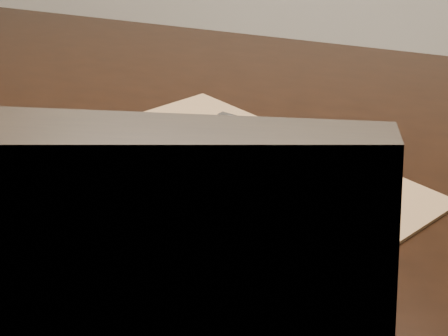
% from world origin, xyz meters
% --- Properties ---
extents(dining_table, '(1.70, 1.10, 0.75)m').
position_xyz_m(dining_table, '(0.12, -0.13, 0.38)').
color(dining_table, black).
rests_on(dining_table, ground).
extents(placemat, '(0.57, 0.53, 0.00)m').
position_xyz_m(placemat, '(0.18, -0.31, 0.75)').
color(placemat, brown).
rests_on(placemat, dining_table).
extents(dinner_plate, '(0.27, 0.27, 0.02)m').
position_xyz_m(dinner_plate, '(0.18, -0.32, 0.77)').
color(dinner_plate, silver).
rests_on(dinner_plate, placemat).
extents(knife, '(0.19, 0.09, 0.01)m').
position_xyz_m(knife, '(0.21, -0.16, 0.76)').
color(knife, silver).
rests_on(knife, placemat).
extents(fork, '(0.17, 0.03, 0.01)m').
position_xyz_m(fork, '(0.15, -0.48, 0.76)').
color(fork, silver).
rests_on(fork, placemat).
extents(chicken_fillet_left, '(0.13, 0.10, 0.02)m').
position_xyz_m(chicken_fillet_left, '(0.15, -0.27, 0.78)').
color(chicken_fillet_left, '#A87330').
rests_on(chicken_fillet_left, dinner_plate).
extents(chicken_fillet_right, '(0.15, 0.15, 0.02)m').
position_xyz_m(chicken_fillet_right, '(0.22, -0.29, 0.79)').
color(chicken_fillet_right, '#A87330').
rests_on(chicken_fillet_right, dinner_plate).
extents(pesto_dollop_left, '(0.06, 0.05, 0.02)m').
position_xyz_m(pesto_dollop_left, '(0.17, -0.26, 0.80)').
color(pesto_dollop_left, '#0D4009').
rests_on(pesto_dollop_left, chicken_fillet_left).
extents(pesto_dollop_right, '(0.05, 0.04, 0.02)m').
position_xyz_m(pesto_dollop_right, '(0.22, -0.28, 0.80)').
color(pesto_dollop_right, '#0D4009').
rests_on(pesto_dollop_right, chicken_fillet_right).
extents(broccolini_bundle, '(0.21, 0.21, 0.04)m').
position_xyz_m(broccolini_bundle, '(0.18, -0.37, 0.77)').
color(broccolini_bundle, '#0C6210').
rests_on(broccolini_bundle, dinner_plate).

